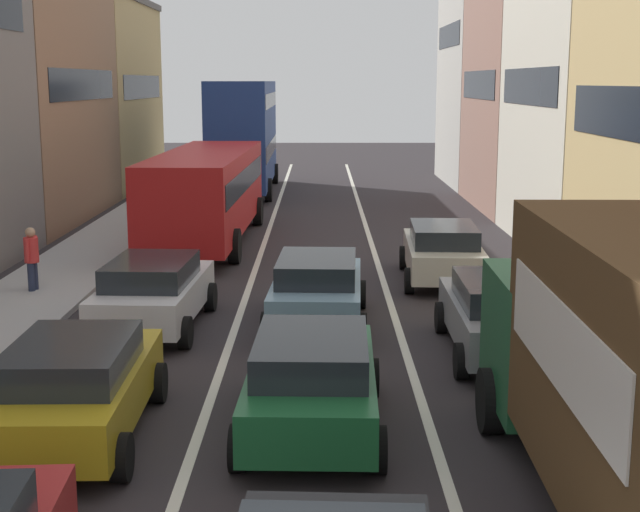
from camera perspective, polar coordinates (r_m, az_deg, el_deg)
sidewalk_left at (r=27.15m, az=-14.21°, el=0.06°), size 2.60×64.00×0.14m
lane_stripe_left at (r=26.37m, az=-3.63°, el=-0.09°), size 0.16×60.00×0.01m
lane_stripe_right at (r=26.36m, az=3.77°, el=-0.09°), size 0.16×60.00×0.01m
sedan_centre_lane_second at (r=13.24m, az=-0.29°, el=-7.80°), size 2.16×4.35×1.49m
wagon_left_lane_second at (r=13.43m, az=-14.98°, el=-7.91°), size 2.12×4.33×1.49m
hatchback_centre_lane_third at (r=18.89m, az=0.05°, el=-2.06°), size 2.21×4.37×1.49m
sedan_left_lane_third at (r=18.95m, az=-10.25°, el=-2.19°), size 2.23×4.38×1.49m
sedan_right_lane_behind_truck at (r=17.19m, az=11.58°, el=-3.60°), size 2.11×4.32×1.49m
wagon_right_lane_far at (r=23.25m, az=7.99°, el=0.31°), size 2.22×4.38×1.49m
bus_mid_queue_primary at (r=28.55m, az=-6.97°, el=4.27°), size 3.02×10.56×2.90m
bus_far_queue_secondary at (r=41.65m, az=-4.61°, el=7.88°), size 2.86×10.52×5.06m
pedestrian_near_kerb at (r=22.53m, az=-17.53°, el=-0.05°), size 0.34×0.54×1.66m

